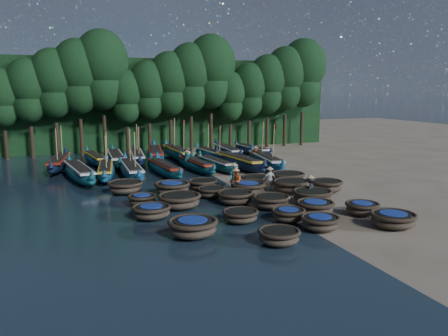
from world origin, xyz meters
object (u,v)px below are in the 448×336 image
object	(u,v)px
long_boat_3	(131,170)
coracle_5	(193,227)
coracle_21	(172,188)
coracle_24	(287,178)
coracle_6	(240,215)
long_boat_13	(155,154)
coracle_16	(211,192)
long_boat_7	(238,162)
fisherman_1	(234,176)
coracle_10	(152,211)
coracle_9	(362,208)
long_boat_2	(106,171)
long_boat_6	(216,164)
long_boat_8	(266,161)
long_boat_12	(137,157)
coracle_8	(315,207)
coracle_19	(326,186)
fisherman_3	(310,188)
coracle_23	(255,180)
long_boat_1	(79,172)
coracle_3	(320,222)
long_boat_4	(164,168)
coracle_17	(248,188)
coracle_7	(288,214)
fisherman_6	(255,155)
coracle_14	(312,196)
long_boat_14	(178,153)
coracle_11	(179,200)
long_boat_15	(212,154)
long_boat_16	(228,151)
coracle_15	(142,199)
fisherman_4	(270,178)
coracle_22	(203,184)
long_boat_10	(95,159)
long_boat_11	(116,158)
coracle_2	(279,236)
long_boat_5	(196,165)

from	to	relation	value
long_boat_3	coracle_5	bearing A→B (deg)	-86.77
coracle_21	coracle_24	world-z (taller)	coracle_24
coracle_6	long_boat_13	bearing A→B (deg)	90.16
coracle_16	long_boat_7	distance (m)	10.32
coracle_16	fisherman_1	size ratio (longest dim) A/B	0.91
coracle_10	coracle_9	bearing A→B (deg)	-16.71
long_boat_3	long_boat_7	distance (m)	9.10
long_boat_2	long_boat_6	world-z (taller)	long_boat_2
long_boat_8	long_boat_12	xyz separation A→B (m)	(-9.95, 6.40, -0.06)
coracle_8	coracle_19	distance (m)	5.46
coracle_5	fisherman_3	distance (m)	9.36
coracle_5	long_boat_3	world-z (taller)	long_boat_3
coracle_23	long_boat_1	xyz separation A→B (m)	(-11.41, 6.39, 0.18)
coracle_3	coracle_5	bearing A→B (deg)	168.77
coracle_21	long_boat_8	xyz separation A→B (m)	(9.87, 6.83, 0.15)
long_boat_4	fisherman_3	bearing A→B (deg)	-65.24
coracle_17	coracle_9	bearing A→B (deg)	-57.32
coracle_7	fisherman_6	world-z (taller)	fisherman_6
coracle_6	long_boat_3	bearing A→B (deg)	104.20
long_boat_12	fisherman_6	distance (m)	10.83
fisherman_3	long_boat_3	bearing A→B (deg)	-89.49
coracle_7	fisherman_1	world-z (taller)	fisherman_1
coracle_19	fisherman_3	bearing A→B (deg)	-145.62
long_boat_12	coracle_14	bearing A→B (deg)	-62.75
coracle_10	long_boat_14	xyz separation A→B (m)	(6.18, 18.79, 0.21)
coracle_8	coracle_11	xyz separation A→B (m)	(-6.50, 3.76, 0.04)
coracle_23	long_boat_13	bearing A→B (deg)	107.42
coracle_11	coracle_10	bearing A→B (deg)	-142.05
coracle_17	fisherman_6	xyz separation A→B (m)	(5.33, 10.69, 0.36)
coracle_10	long_boat_15	xyz separation A→B (m)	(9.19, 17.23, 0.13)
coracle_6	coracle_7	distance (m)	2.45
coracle_5	long_boat_16	bearing A→B (deg)	65.57
coracle_8	fisherman_1	bearing A→B (deg)	106.33
coracle_15	fisherman_1	size ratio (longest dim) A/B	1.00
coracle_10	long_boat_13	distance (m)	19.30
long_boat_7	fisherman_4	world-z (taller)	fisherman_4
coracle_15	coracle_22	world-z (taller)	coracle_22
coracle_22	fisherman_1	xyz separation A→B (m)	(1.95, -0.83, 0.57)
coracle_5	long_boat_12	size ratio (longest dim) A/B	0.33
long_boat_10	long_boat_12	world-z (taller)	long_boat_12
long_boat_6	long_boat_12	xyz separation A→B (m)	(-5.67, 5.72, 0.06)
coracle_16	long_boat_11	size ratio (longest dim) A/B	0.21
long_boat_2	long_boat_6	xyz separation A→B (m)	(9.02, 0.29, -0.04)
fisherman_3	long_boat_6	bearing A→B (deg)	-120.16
long_boat_11	coracle_11	bearing A→B (deg)	-82.45
coracle_8	coracle_24	world-z (taller)	coracle_24
coracle_2	long_boat_5	size ratio (longest dim) A/B	0.30
long_boat_3	coracle_21	bearing A→B (deg)	-75.25
fisherman_6	long_boat_15	bearing A→B (deg)	151.18
long_boat_4	long_boat_15	bearing A→B (deg)	38.36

